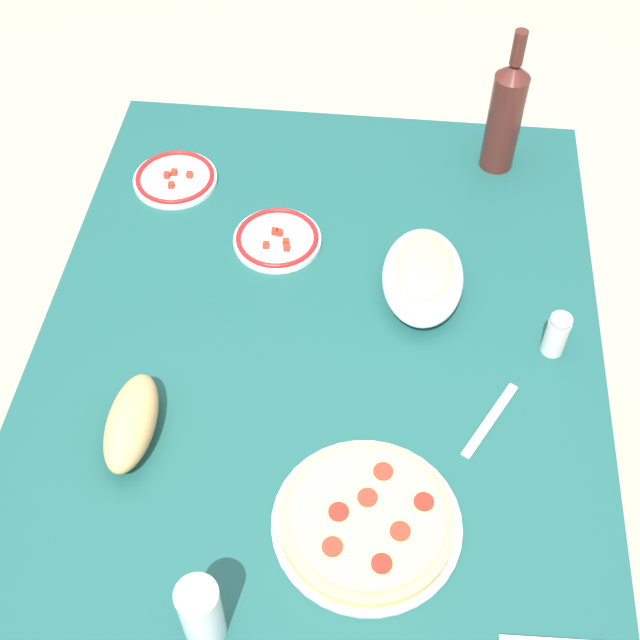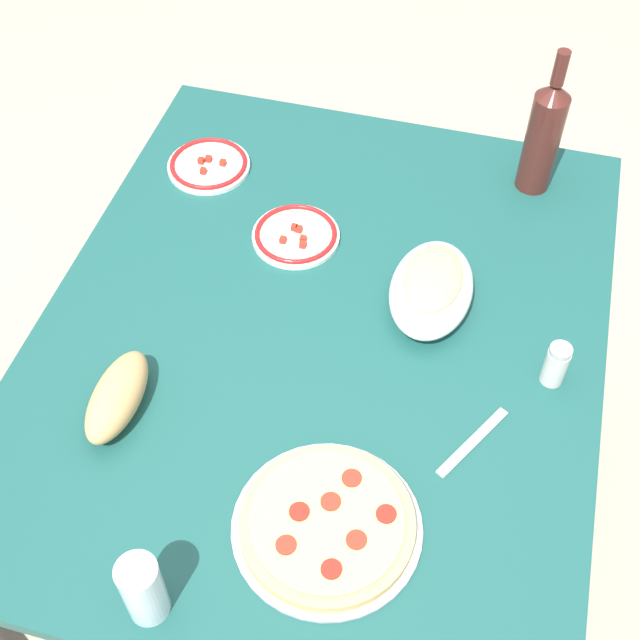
# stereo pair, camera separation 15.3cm
# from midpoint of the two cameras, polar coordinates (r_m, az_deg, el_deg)

# --- Properties ---
(ground_plane) EXTENTS (8.00, 8.00, 0.00)m
(ground_plane) POSITION_cam_midpoint_polar(r_m,az_deg,el_deg) (2.19, 2.05, -13.11)
(ground_plane) COLOR tan
(ground_plane) RESTS_ON ground
(dining_table) EXTENTS (1.25, 1.01, 0.75)m
(dining_table) POSITION_cam_midpoint_polar(r_m,az_deg,el_deg) (1.65, 2.66, -3.39)
(dining_table) COLOR #194C47
(dining_table) RESTS_ON ground
(pepperoni_pizza) EXTENTS (0.29, 0.29, 0.03)m
(pepperoni_pizza) POSITION_cam_midpoint_polar(r_m,az_deg,el_deg) (1.34, 3.83, -13.51)
(pepperoni_pizza) COLOR #B7B7BC
(pepperoni_pizza) RESTS_ON dining_table
(baked_pasta_dish) EXTENTS (0.24, 0.15, 0.08)m
(baked_pasta_dish) POSITION_cam_midpoint_polar(r_m,az_deg,el_deg) (1.59, 10.12, 1.99)
(baked_pasta_dish) COLOR white
(baked_pasta_dish) RESTS_ON dining_table
(wine_bottle) EXTENTS (0.07, 0.07, 0.32)m
(wine_bottle) POSITION_cam_midpoint_polar(r_m,az_deg,el_deg) (1.81, 16.94, 11.49)
(wine_bottle) COLOR #471E19
(wine_bottle) RESTS_ON dining_table
(water_glass) EXTENTS (0.06, 0.06, 0.13)m
(water_glass) POSITION_cam_midpoint_polar(r_m,az_deg,el_deg) (1.25, -8.03, -17.42)
(water_glass) COLOR silver
(water_glass) RESTS_ON dining_table
(side_plate_near) EXTENTS (0.18, 0.18, 0.02)m
(side_plate_near) POSITION_cam_midpoint_polar(r_m,az_deg,el_deg) (1.86, -4.99, 10.03)
(side_plate_near) COLOR white
(side_plate_near) RESTS_ON dining_table
(side_plate_far) EXTENTS (0.17, 0.17, 0.02)m
(side_plate_far) POSITION_cam_midpoint_polar(r_m,az_deg,el_deg) (1.70, 0.97, 5.47)
(side_plate_far) COLOR white
(side_plate_far) RESTS_ON dining_table
(bread_loaf) EXTENTS (0.19, 0.08, 0.07)m
(bread_loaf) POSITION_cam_midpoint_polar(r_m,az_deg,el_deg) (1.45, -10.30, -5.18)
(bread_loaf) COLOR tan
(bread_loaf) RESTS_ON dining_table
(spice_shaker) EXTENTS (0.04, 0.04, 0.09)m
(spice_shaker) POSITION_cam_midpoint_polar(r_m,az_deg,el_deg) (1.53, 18.08, -3.04)
(spice_shaker) COLOR silver
(spice_shaker) RESTS_ON dining_table
(fork_left) EXTENTS (0.16, 0.10, 0.00)m
(fork_left) POSITION_cam_midpoint_polar(r_m,az_deg,el_deg) (1.46, 13.04, -8.05)
(fork_left) COLOR #B7B7BC
(fork_left) RESTS_ON dining_table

